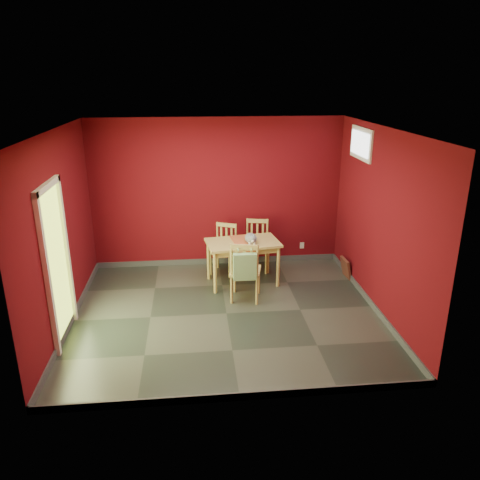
{
  "coord_description": "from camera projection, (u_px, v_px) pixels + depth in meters",
  "views": [
    {
      "loc": [
        -0.44,
        -6.22,
        3.37
      ],
      "look_at": [
        0.25,
        0.45,
        1.0
      ],
      "focal_mm": 35.0,
      "sensor_mm": 36.0,
      "label": 1
    }
  ],
  "objects": [
    {
      "name": "outlet_plate",
      "position": [
        302.0,
        245.0,
        8.92
      ],
      "size": [
        0.08,
        0.02,
        0.12
      ],
      "primitive_type": "cube",
      "color": "silver",
      "rests_on": "room_shell"
    },
    {
      "name": "window",
      "position": [
        361.0,
        144.0,
        7.37
      ],
      "size": [
        0.05,
        0.9,
        0.5
      ],
      "color": "white",
      "rests_on": "room_shell"
    },
    {
      "name": "picture_frame",
      "position": [
        346.0,
        268.0,
        8.2
      ],
      "size": [
        0.13,
        0.35,
        0.35
      ],
      "color": "#5A2E22",
      "rests_on": "ground"
    },
    {
      "name": "room_shell",
      "position": [
        226.0,
        310.0,
        6.98
      ],
      "size": [
        4.5,
        4.5,
        4.5
      ],
      "color": "#57090F",
      "rests_on": "ground"
    },
    {
      "name": "chair_near",
      "position": [
        245.0,
        270.0,
        7.27
      ],
      "size": [
        0.55,
        0.55,
        0.99
      ],
      "color": "tan",
      "rests_on": "ground"
    },
    {
      "name": "doorway",
      "position": [
        56.0,
        259.0,
        6.03
      ],
      "size": [
        0.06,
        1.01,
        2.13
      ],
      "color": "#B7D838",
      "rests_on": "ground"
    },
    {
      "name": "dining_table",
      "position": [
        243.0,
        247.0,
        7.83
      ],
      "size": [
        1.28,
        0.86,
        0.75
      ],
      "color": "tan",
      "rests_on": "ground"
    },
    {
      "name": "cat",
      "position": [
        251.0,
        237.0,
        7.72
      ],
      "size": [
        0.24,
        0.43,
        0.21
      ],
      "primitive_type": null,
      "rotation": [
        0.0,
        0.0,
        0.05
      ],
      "color": "slate",
      "rests_on": "table_runner"
    },
    {
      "name": "tote_bag",
      "position": [
        245.0,
        267.0,
        7.0
      ],
      "size": [
        0.35,
        0.2,
        0.48
      ],
      "color": "#80B173",
      "rests_on": "chair_near"
    },
    {
      "name": "chair_far_right",
      "position": [
        257.0,
        245.0,
        8.47
      ],
      "size": [
        0.5,
        0.5,
        0.91
      ],
      "color": "tan",
      "rests_on": "ground"
    },
    {
      "name": "ground",
      "position": [
        227.0,
        313.0,
        7.0
      ],
      "size": [
        4.5,
        4.5,
        0.0
      ],
      "primitive_type": "plane",
      "color": "#2D342D",
      "rests_on": "ground"
    },
    {
      "name": "table_runner",
      "position": [
        244.0,
        247.0,
        7.71
      ],
      "size": [
        0.41,
        0.71,
        0.34
      ],
      "color": "#BC5930",
      "rests_on": "dining_table"
    },
    {
      "name": "chair_far_left",
      "position": [
        224.0,
        248.0,
        8.35
      ],
      "size": [
        0.54,
        0.54,
        0.88
      ],
      "color": "tan",
      "rests_on": "ground"
    }
  ]
}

